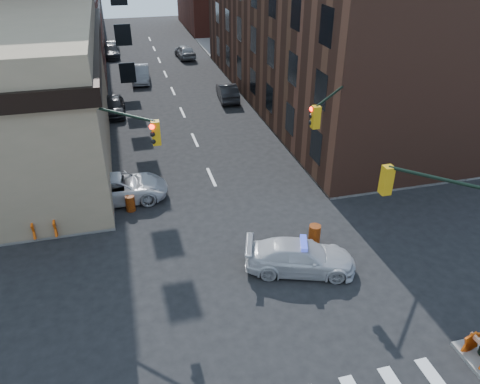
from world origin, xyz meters
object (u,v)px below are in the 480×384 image
parked_car_wnear (114,106)px  pedestrian_b (5,211)px  barricade_se_a (480,351)px  parked_car_enear (227,92)px  barrel_road (314,235)px  parked_car_wfar (140,74)px  police_car (300,257)px  barricade_nw_a (71,206)px  pickup (118,188)px  pedestrian_a (83,200)px  barrel_bank (130,203)px

parked_car_wnear → pedestrian_b: bearing=-108.9°
barricade_se_a → parked_car_enear: bearing=-2.7°
barrel_road → parked_car_enear: bearing=87.6°
parked_car_wfar → pedestrian_b: 26.20m
parked_car_wfar → barrel_road: 30.66m
police_car → barrel_road: size_ratio=4.83×
parked_car_enear → barricade_nw_a: size_ratio=3.69×
pickup → pedestrian_a: pedestrian_a is taller
parked_car_enear → barricade_nw_a: (-12.61, -16.67, -0.13)m
police_car → pickup: pickup is taller
pickup → barricade_nw_a: 2.76m
parked_car_wnear → pedestrian_a: (-2.02, -15.45, 0.21)m
pedestrian_b → barricade_se_a: 22.34m
pedestrian_b → barrel_bank: (6.23, 0.14, -0.56)m
police_car → barrel_road: police_car is taller
police_car → parked_car_enear: parked_car_enear is taller
parked_car_enear → pickup: bearing=61.4°
pedestrian_a → pedestrian_b: 3.83m
pickup → parked_car_enear: 18.54m
parked_car_enear → barrel_road: (-0.93, -22.35, -0.23)m
parked_car_wnear → barrel_road: size_ratio=4.13×
pickup → barrel_road: (9.16, -6.79, -0.26)m
pickup → parked_car_enear: size_ratio=1.23×
parked_car_wnear → parked_car_wfar: bearing=73.8°
pedestrian_b → pedestrian_a: bearing=-27.2°
parked_car_wnear → parked_car_enear: size_ratio=0.94×
barricade_se_a → pedestrian_b: bearing=46.2°
pedestrian_a → parked_car_enear: bearing=67.4°
parked_car_wfar → pedestrian_a: bearing=-97.3°
barrel_bank → barricade_se_a: (11.50, -13.72, 0.12)m
barrel_road → barrel_bank: (-8.60, 5.43, -0.06)m
pickup → parked_car_wnear: pickup is taller
parked_car_wfar → pedestrian_a: pedestrian_a is taller
pickup → barricade_nw_a: size_ratio=4.56×
parked_car_wfar → pedestrian_b: bearing=-105.4°
police_car → parked_car_enear: (2.35, 24.08, 0.02)m
parked_car_enear → pedestrian_a: size_ratio=2.89×
barricade_nw_a → pedestrian_b: bearing=-179.7°
pedestrian_b → parked_car_wfar: bearing=38.3°
pedestrian_b → barricade_nw_a: (3.15, 0.38, -0.41)m
barricade_se_a → barricade_nw_a: barricade_nw_a is taller
parked_car_wnear → parked_car_enear: (9.93, 1.25, 0.02)m
pickup → barrel_bank: (0.56, -1.36, -0.32)m
pickup → barrel_bank: 1.50m
police_car → parked_car_enear: 24.20m
parked_car_enear → pedestrian_b: (-15.76, -17.05, 0.28)m
pickup → parked_car_wnear: bearing=1.1°
parked_car_wnear → barrel_bank: (0.40, -15.67, -0.27)m
parked_car_wnear → pedestrian_a: 15.59m
parked_car_enear → pedestrian_a: pedestrian_a is taller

